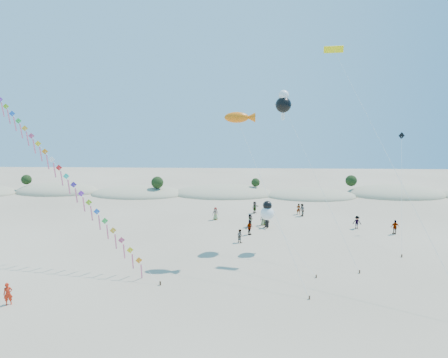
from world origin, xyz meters
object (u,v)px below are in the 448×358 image
(kite_train, at_px, (39,146))
(flyer_foreground, at_px, (8,294))
(parafoil_kite, at_px, (337,55))
(fish_kite, at_px, (240,118))

(kite_train, xyz_separation_m, flyer_foreground, (2.64, -11.25, -10.64))
(parafoil_kite, relative_size, flyer_foreground, 12.31)
(fish_kite, height_order, flyer_foreground, fish_kite)
(kite_train, relative_size, fish_kite, 1.76)
(kite_train, height_order, parafoil_kite, kite_train)
(parafoil_kite, height_order, flyer_foreground, parafoil_kite)
(fish_kite, bearing_deg, flyer_foreground, -147.59)
(fish_kite, distance_m, parafoil_kite, 12.20)
(fish_kite, xyz_separation_m, flyer_foreground, (-18.06, -11.47, -13.48))
(kite_train, distance_m, fish_kite, 20.89)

